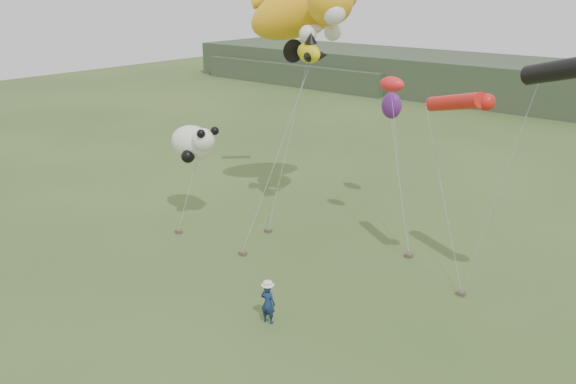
% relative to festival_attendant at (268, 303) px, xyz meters
% --- Properties ---
extents(ground, '(120.00, 120.00, 0.00)m').
position_rel_festival_attendant_xyz_m(ground, '(-0.99, 0.24, -0.74)').
color(ground, '#385123').
rests_on(ground, ground).
extents(headland, '(90.00, 13.00, 4.00)m').
position_rel_festival_attendant_xyz_m(headland, '(-4.10, 44.93, 1.18)').
color(headland, '#2D3D28').
rests_on(headland, ground).
extents(festival_attendant, '(0.60, 0.46, 1.48)m').
position_rel_festival_attendant_xyz_m(festival_attendant, '(0.00, 0.00, 0.00)').
color(festival_attendant, navy).
rests_on(festival_attendant, ground).
extents(sandbag_anchors, '(12.88, 4.86, 0.15)m').
position_rel_festival_attendant_xyz_m(sandbag_anchors, '(-2.33, 5.06, -0.66)').
color(sandbag_anchors, brown).
rests_on(sandbag_anchors, ground).
extents(cat_kite, '(7.14, 5.63, 4.13)m').
position_rel_festival_attendant_xyz_m(cat_kite, '(-5.34, 9.16, 9.24)').
color(cat_kite, orange).
rests_on(cat_kite, ground).
extents(fish_kite, '(2.83, 1.86, 1.37)m').
position_rel_festival_attendant_xyz_m(fish_kite, '(-4.47, 7.45, 7.48)').
color(fish_kite, yellow).
rests_on(fish_kite, ground).
extents(tube_kites, '(6.98, 2.14, 2.85)m').
position_rel_festival_attendant_xyz_m(tube_kites, '(5.70, 6.54, 7.29)').
color(tube_kites, black).
rests_on(tube_kites, ground).
extents(panda_kite, '(2.83, 1.83, 1.76)m').
position_rel_festival_attendant_xyz_m(panda_kite, '(-8.62, 4.58, 3.24)').
color(panda_kite, white).
rests_on(panda_kite, ground).
extents(misc_kites, '(2.85, 3.96, 2.62)m').
position_rel_festival_attendant_xyz_m(misc_kites, '(-1.81, 10.95, 5.16)').
color(misc_kites, red).
rests_on(misc_kites, ground).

